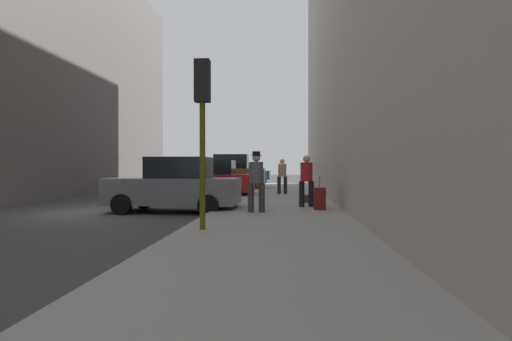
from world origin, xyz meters
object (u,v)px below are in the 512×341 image
object	(u,v)px
parked_blue_sedan	(241,175)
duffel_bag	(306,199)
fire_hydrant	(250,186)
pedestrian_in_tan_coat	(282,174)
parked_gray_coupe	(175,186)
parked_red_hatchback	(211,180)
parked_dark_green_sedan	(248,173)
rolling_suitcase	(320,198)
pedestrian_in_red_jacket	(306,178)
traffic_light	(202,107)
parked_bronze_suv	(229,174)
pedestrian_with_beanie	(256,178)

from	to	relation	value
parked_blue_sedan	duffel_bag	distance (m)	17.07
fire_hydrant	pedestrian_in_tan_coat	world-z (taller)	pedestrian_in_tan_coat
parked_gray_coupe	fire_hydrant	world-z (taller)	parked_gray_coupe
duffel_bag	parked_gray_coupe	bearing A→B (deg)	-153.49
fire_hydrant	duffel_bag	bearing A→B (deg)	-62.36
parked_gray_coupe	duffel_bag	world-z (taller)	parked_gray_coupe
parked_red_hatchback	parked_dark_green_sedan	world-z (taller)	same
duffel_bag	rolling_suitcase	bearing A→B (deg)	-82.60
pedestrian_in_red_jacket	duffel_bag	bearing A→B (deg)	88.01
parked_gray_coupe	traffic_light	bearing A→B (deg)	-67.21
pedestrian_in_red_jacket	pedestrian_in_tan_coat	distance (m)	6.34
pedestrian_in_tan_coat	fire_hydrant	bearing A→B (deg)	171.63
parked_blue_sedan	parked_dark_green_sedan	xyz separation A→B (m)	(0.00, 6.11, 0.00)
fire_hydrant	traffic_light	size ratio (longest dim) A/B	0.20
parked_bronze_suv	rolling_suitcase	size ratio (longest dim) A/B	4.45
fire_hydrant	traffic_light	xyz separation A→B (m)	(0.05, -11.44, 2.26)
fire_hydrant	pedestrian_in_red_jacket	xyz separation A→B (m)	(2.49, -6.51, 0.61)
parked_blue_sedan	rolling_suitcase	xyz separation A→B (m)	(4.66, -18.89, -0.36)
parked_bronze_suv	traffic_light	world-z (taller)	traffic_light
parked_bronze_suv	rolling_suitcase	xyz separation A→B (m)	(4.66, -12.41, -0.54)
parked_blue_sedan	pedestrian_in_tan_coat	bearing A→B (deg)	-73.95
parked_gray_coupe	parked_dark_green_sedan	world-z (taller)	same
parked_red_hatchback	parked_dark_green_sedan	distance (m)	18.62
pedestrian_with_beanie	traffic_light	bearing A→B (deg)	-105.53
parked_blue_sedan	rolling_suitcase	distance (m)	19.46
pedestrian_with_beanie	pedestrian_in_red_jacket	bearing A→B (deg)	47.69
traffic_light	pedestrian_in_red_jacket	xyz separation A→B (m)	(2.44, 4.93, -1.65)
parked_gray_coupe	rolling_suitcase	size ratio (longest dim) A/B	4.09
pedestrian_in_red_jacket	duffel_bag	xyz separation A→B (m)	(0.06, 1.66, -0.81)
parked_red_hatchback	traffic_light	world-z (taller)	traffic_light
pedestrian_in_tan_coat	rolling_suitcase	distance (m)	7.16
parked_gray_coupe	parked_dark_green_sedan	bearing A→B (deg)	90.00
pedestrian_in_red_jacket	parked_blue_sedan	bearing A→B (deg)	103.30
pedestrian_in_red_jacket	pedestrian_in_tan_coat	size ratio (longest dim) A/B	1.00
fire_hydrant	rolling_suitcase	xyz separation A→B (m)	(2.86, -7.26, -0.01)
parked_dark_green_sedan	pedestrian_in_tan_coat	bearing A→B (deg)	-79.25
parked_gray_coupe	pedestrian_with_beanie	bearing A→B (deg)	-23.16
parked_red_hatchback	parked_bronze_suv	xyz separation A→B (m)	(-0.00, 6.03, 0.18)
pedestrian_in_red_jacket	fire_hydrant	bearing A→B (deg)	110.90
parked_bronze_suv	fire_hydrant	bearing A→B (deg)	-70.71
parked_blue_sedan	pedestrian_in_red_jacket	xyz separation A→B (m)	(4.29, -18.15, 0.26)
parked_bronze_suv	pedestrian_in_tan_coat	xyz separation A→B (m)	(3.42, -5.39, 0.07)
parked_bronze_suv	parked_blue_sedan	bearing A→B (deg)	90.00
pedestrian_in_tan_coat	duffel_bag	bearing A→B (deg)	-78.58
parked_red_hatchback	duffel_bag	distance (m)	5.93
parked_red_hatchback	pedestrian_in_red_jacket	bearing A→B (deg)	-52.74
pedestrian_with_beanie	rolling_suitcase	xyz separation A→B (m)	(1.91, 0.95, -0.65)
parked_bronze_suv	traffic_light	xyz separation A→B (m)	(1.85, -16.59, 1.73)
parked_gray_coupe	parked_red_hatchback	distance (m)	6.15
rolling_suitcase	duffel_bag	size ratio (longest dim) A/B	2.36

